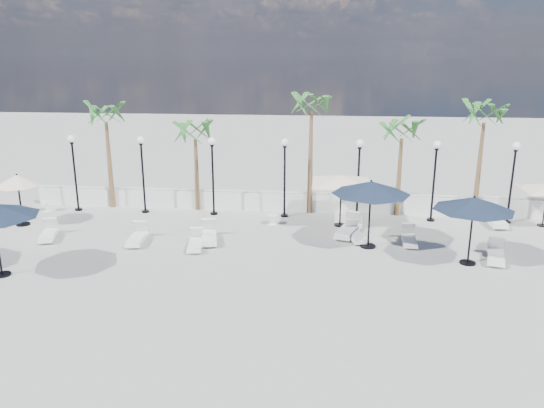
# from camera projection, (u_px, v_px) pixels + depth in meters

# --- Properties ---
(ground) EXTENTS (100.00, 100.00, 0.00)m
(ground) POSITION_uv_depth(u_px,v_px,m) (271.00, 268.00, 19.72)
(ground) COLOR #9C9C97
(ground) RESTS_ON ground
(balustrade) EXTENTS (26.00, 0.30, 1.01)m
(balustrade) POSITION_uv_depth(u_px,v_px,m) (286.00, 202.00, 26.76)
(balustrade) COLOR silver
(balustrade) RESTS_ON ground
(lamppost_0) EXTENTS (0.36, 0.36, 3.84)m
(lamppost_0) POSITION_uv_depth(u_px,v_px,m) (74.00, 162.00, 26.26)
(lamppost_0) COLOR black
(lamppost_0) RESTS_ON ground
(lamppost_1) EXTENTS (0.36, 0.36, 3.84)m
(lamppost_1) POSITION_uv_depth(u_px,v_px,m) (142.00, 164.00, 25.92)
(lamppost_1) COLOR black
(lamppost_1) RESTS_ON ground
(lamppost_2) EXTENTS (0.36, 0.36, 3.84)m
(lamppost_2) POSITION_uv_depth(u_px,v_px,m) (213.00, 165.00, 25.58)
(lamppost_2) COLOR black
(lamppost_2) RESTS_ON ground
(lamppost_3) EXTENTS (0.36, 0.36, 3.84)m
(lamppost_3) POSITION_uv_depth(u_px,v_px,m) (285.00, 166.00, 25.25)
(lamppost_3) COLOR black
(lamppost_3) RESTS_ON ground
(lamppost_4) EXTENTS (0.36, 0.36, 3.84)m
(lamppost_4) POSITION_uv_depth(u_px,v_px,m) (359.00, 168.00, 24.91)
(lamppost_4) COLOR black
(lamppost_4) RESTS_ON ground
(lamppost_5) EXTENTS (0.36, 0.36, 3.84)m
(lamppost_5) POSITION_uv_depth(u_px,v_px,m) (435.00, 170.00, 24.58)
(lamppost_5) COLOR black
(lamppost_5) RESTS_ON ground
(lamppost_6) EXTENTS (0.36, 0.36, 3.84)m
(lamppost_6) POSITION_uv_depth(u_px,v_px,m) (513.00, 171.00, 24.24)
(lamppost_6) COLOR black
(lamppost_6) RESTS_ON ground
(palm_0) EXTENTS (2.60, 2.60, 5.50)m
(palm_0) POSITION_uv_depth(u_px,v_px,m) (106.00, 119.00, 26.32)
(palm_0) COLOR brown
(palm_0) RESTS_ON ground
(palm_1) EXTENTS (2.60, 2.60, 4.70)m
(palm_1) POSITION_uv_depth(u_px,v_px,m) (195.00, 136.00, 26.10)
(palm_1) COLOR brown
(palm_1) RESTS_ON ground
(palm_2) EXTENTS (2.60, 2.60, 6.10)m
(palm_2) POSITION_uv_depth(u_px,v_px,m) (311.00, 109.00, 25.18)
(palm_2) COLOR brown
(palm_2) RESTS_ON ground
(palm_3) EXTENTS (2.60, 2.60, 4.90)m
(palm_3) POSITION_uv_depth(u_px,v_px,m) (402.00, 135.00, 25.09)
(palm_3) COLOR brown
(palm_3) RESTS_ON ground
(palm_4) EXTENTS (2.60, 2.60, 5.70)m
(palm_4) POSITION_uv_depth(u_px,v_px,m) (484.00, 120.00, 24.52)
(palm_4) COLOR brown
(palm_4) RESTS_ON ground
(lounger_0) EXTENTS (1.10, 1.91, 0.68)m
(lounger_0) POSITION_uv_depth(u_px,v_px,m) (49.00, 233.00, 22.78)
(lounger_0) COLOR white
(lounger_0) RESTS_ON ground
(lounger_1) EXTENTS (0.79, 1.92, 0.70)m
(lounger_1) POSITION_uv_depth(u_px,v_px,m) (137.00, 237.00, 22.30)
(lounger_1) COLOR white
(lounger_1) RESTS_ON ground
(lounger_2) EXTENTS (1.05, 2.06, 0.74)m
(lounger_2) POSITION_uv_depth(u_px,v_px,m) (209.00, 236.00, 22.44)
(lounger_2) COLOR white
(lounger_2) RESTS_ON ground
(lounger_3) EXTENTS (0.81, 1.79, 0.65)m
(lounger_3) POSITION_uv_depth(u_px,v_px,m) (195.00, 243.00, 21.68)
(lounger_3) COLOR white
(lounger_3) RESTS_ON ground
(lounger_4) EXTENTS (1.33, 2.26, 0.81)m
(lounger_4) POSITION_uv_depth(u_px,v_px,m) (348.00, 229.00, 23.21)
(lounger_4) COLOR white
(lounger_4) RESTS_ON ground
(lounger_5) EXTENTS (0.99, 1.88, 0.67)m
(lounger_5) POSITION_uv_depth(u_px,v_px,m) (355.00, 234.00, 22.67)
(lounger_5) COLOR white
(lounger_5) RESTS_ON ground
(lounger_6) EXTENTS (1.07, 1.98, 0.71)m
(lounger_6) POSITION_uv_depth(u_px,v_px,m) (496.00, 255.00, 20.36)
(lounger_6) COLOR white
(lounger_6) RESTS_ON ground
(lounger_7) EXTENTS (0.68, 1.78, 0.66)m
(lounger_7) POSITION_uv_depth(u_px,v_px,m) (409.00, 239.00, 22.18)
(lounger_7) COLOR white
(lounger_7) RESTS_ON ground
(lounger_8) EXTENTS (0.74, 2.13, 0.79)m
(lounger_8) POSITION_uv_depth(u_px,v_px,m) (494.00, 219.00, 24.66)
(lounger_8) COLOR white
(lounger_8) RESTS_ON ground
(side_table_0) EXTENTS (0.56, 0.56, 0.54)m
(side_table_0) POSITION_uv_depth(u_px,v_px,m) (47.00, 205.00, 26.71)
(side_table_0) COLOR white
(side_table_0) RESTS_ON ground
(side_table_1) EXTENTS (0.47, 0.47, 0.46)m
(side_table_1) POSITION_uv_depth(u_px,v_px,m) (272.00, 219.00, 24.63)
(side_table_1) COLOR white
(side_table_1) RESTS_ON ground
(side_table_2) EXTENTS (0.55, 0.55, 0.53)m
(side_table_2) POSITION_uv_depth(u_px,v_px,m) (348.00, 224.00, 23.70)
(side_table_2) COLOR white
(side_table_2) RESTS_ON ground
(parasol_navy_mid) EXTENTS (3.18, 3.18, 2.85)m
(parasol_navy_mid) POSITION_uv_depth(u_px,v_px,m) (371.00, 188.00, 21.17)
(parasol_navy_mid) COLOR black
(parasol_navy_mid) RESTS_ON ground
(parasol_navy_right) EXTENTS (2.98, 2.98, 2.68)m
(parasol_navy_right) POSITION_uv_depth(u_px,v_px,m) (474.00, 204.00, 19.48)
(parasol_navy_right) COLOR black
(parasol_navy_right) RESTS_ON ground
(parasol_cream_sq_a) EXTENTS (5.23, 5.23, 2.57)m
(parasol_cream_sq_a) POSITION_uv_depth(u_px,v_px,m) (342.00, 176.00, 23.90)
(parasol_cream_sq_a) COLOR black
(parasol_cream_sq_a) RESTS_ON ground
(parasol_cream_small) EXTENTS (1.99, 1.99, 2.45)m
(parasol_cream_small) POSITION_uv_depth(u_px,v_px,m) (17.00, 181.00, 24.07)
(parasol_cream_small) COLOR black
(parasol_cream_small) RESTS_ON ground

